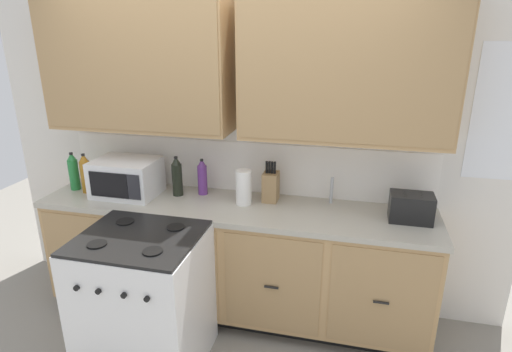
% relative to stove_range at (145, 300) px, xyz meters
% --- Properties ---
extents(ground_plane, '(8.00, 8.00, 0.00)m').
position_rel_stove_range_xyz_m(ground_plane, '(0.42, 0.33, -0.47)').
color(ground_plane, gray).
extents(wall_unit, '(4.08, 0.40, 2.55)m').
position_rel_stove_range_xyz_m(wall_unit, '(0.43, 0.83, 1.20)').
color(wall_unit, white).
rests_on(wall_unit, ground_plane).
extents(counter_run, '(2.91, 0.64, 0.93)m').
position_rel_stove_range_xyz_m(counter_run, '(0.43, 0.63, 0.01)').
color(counter_run, black).
rests_on(counter_run, ground_plane).
extents(stove_range, '(0.76, 0.68, 0.95)m').
position_rel_stove_range_xyz_m(stove_range, '(0.00, 0.00, 0.00)').
color(stove_range, white).
rests_on(stove_range, ground_plane).
extents(microwave, '(0.48, 0.37, 0.28)m').
position_rel_stove_range_xyz_m(microwave, '(-0.43, 0.64, 0.60)').
color(microwave, white).
rests_on(microwave, counter_run).
extents(toaster, '(0.28, 0.18, 0.19)m').
position_rel_stove_range_xyz_m(toaster, '(1.66, 0.65, 0.56)').
color(toaster, black).
rests_on(toaster, counter_run).
extents(knife_block, '(0.11, 0.14, 0.31)m').
position_rel_stove_range_xyz_m(knife_block, '(0.68, 0.78, 0.58)').
color(knife_block, '#9C794E').
rests_on(knife_block, counter_run).
extents(sink_faucet, '(0.02, 0.02, 0.20)m').
position_rel_stove_range_xyz_m(sink_faucet, '(1.12, 0.84, 0.56)').
color(sink_faucet, '#B2B5BA').
rests_on(sink_faucet, counter_run).
extents(paper_towel_roll, '(0.12, 0.12, 0.26)m').
position_rel_stove_range_xyz_m(paper_towel_roll, '(0.50, 0.67, 0.59)').
color(paper_towel_roll, white).
rests_on(paper_towel_roll, counter_run).
extents(bottle_dark, '(0.08, 0.08, 0.31)m').
position_rel_stove_range_xyz_m(bottle_dark, '(-0.05, 0.72, 0.61)').
color(bottle_dark, black).
rests_on(bottle_dark, counter_run).
extents(bottle_amber, '(0.08, 0.08, 0.32)m').
position_rel_stove_range_xyz_m(bottle_amber, '(-0.77, 0.61, 0.61)').
color(bottle_amber, '#9E6619').
rests_on(bottle_amber, counter_run).
extents(bottle_green, '(0.08, 0.08, 0.31)m').
position_rel_stove_range_xyz_m(bottle_green, '(-0.90, 0.64, 0.61)').
color(bottle_green, '#237A38').
rests_on(bottle_green, counter_run).
extents(bottle_violet, '(0.07, 0.07, 0.28)m').
position_rel_stove_range_xyz_m(bottle_violet, '(0.13, 0.79, 0.60)').
color(bottle_violet, '#663384').
rests_on(bottle_violet, counter_run).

